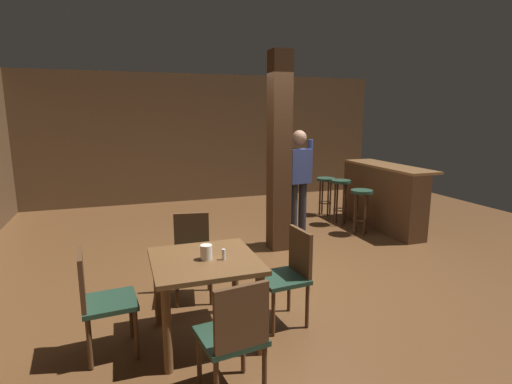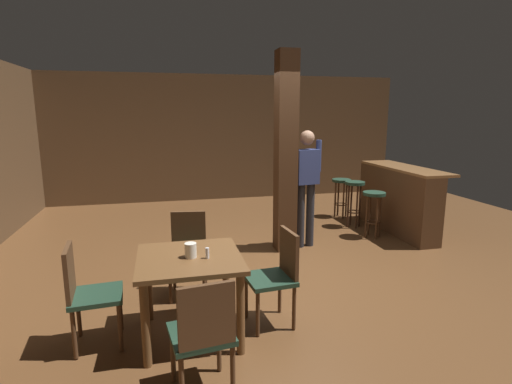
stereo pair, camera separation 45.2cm
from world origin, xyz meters
name	(u,v)px [view 2 (the right image)]	position (x,y,z in m)	size (l,w,h in m)	color
ground_plane	(288,270)	(0.00, 0.00, 0.00)	(10.80, 10.80, 0.00)	brown
wall_back	(228,138)	(0.00, 4.50, 1.40)	(8.00, 0.10, 2.80)	brown
pillar	(286,154)	(0.19, 0.77, 1.40)	(0.28, 0.28, 2.80)	#422816
dining_table	(190,271)	(-1.31, -1.26, 0.61)	(0.89, 0.89, 0.74)	brown
chair_west	(86,290)	(-2.17, -1.22, 0.51)	(0.45, 0.45, 0.89)	#1E3828
chair_north	(188,249)	(-1.27, -0.38, 0.51)	(0.48, 0.48, 0.89)	#1E3828
chair_east	(277,272)	(-0.50, -1.22, 0.51)	(0.46, 0.46, 0.89)	#1E3828
chair_south	(203,332)	(-1.28, -2.10, 0.51)	(0.47, 0.47, 0.89)	#1E3828
napkin_cup	(191,250)	(-1.30, -1.28, 0.81)	(0.10, 0.10, 0.13)	silver
salt_shaker	(207,253)	(-1.16, -1.34, 0.79)	(0.03, 0.03, 0.09)	silver
standing_person	(306,180)	(0.53, 0.82, 1.00)	(0.47, 0.25, 1.72)	navy
bar_counter	(397,199)	(2.29, 1.19, 0.56)	(0.56, 1.89, 1.09)	brown
bar_stool_near	(374,203)	(1.73, 0.98, 0.56)	(0.35, 0.35, 0.74)	#1E3828
bar_stool_mid	(355,194)	(1.71, 1.60, 0.60)	(0.34, 0.34, 0.80)	#1E3828
bar_stool_far	(341,189)	(1.79, 2.29, 0.55)	(0.35, 0.35, 0.73)	#1E3828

